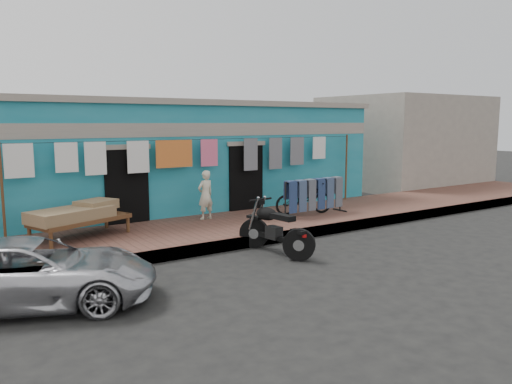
% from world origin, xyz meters
% --- Properties ---
extents(ground, '(80.00, 80.00, 0.00)m').
position_xyz_m(ground, '(0.00, 0.00, 0.00)').
color(ground, black).
rests_on(ground, ground).
extents(sidewalk, '(28.00, 3.00, 0.25)m').
position_xyz_m(sidewalk, '(0.00, 3.00, 0.12)').
color(sidewalk, brown).
rests_on(sidewalk, ground).
extents(curb, '(28.00, 0.10, 0.25)m').
position_xyz_m(curb, '(0.00, 1.55, 0.12)').
color(curb, gray).
rests_on(curb, ground).
extents(building, '(12.20, 5.20, 3.36)m').
position_xyz_m(building, '(-0.00, 6.99, 1.69)').
color(building, teal).
rests_on(building, ground).
extents(neighbor_right, '(6.00, 5.00, 3.80)m').
position_xyz_m(neighbor_right, '(11.00, 7.00, 1.90)').
color(neighbor_right, '#9E9384').
rests_on(neighbor_right, ground).
extents(clothesline, '(10.06, 0.06, 2.10)m').
position_xyz_m(clothesline, '(-0.41, 4.25, 1.83)').
color(clothesline, brown).
rests_on(clothesline, sidewalk).
extents(car, '(4.11, 2.98, 1.06)m').
position_xyz_m(car, '(-5.11, 0.40, 0.53)').
color(car, silver).
rests_on(car, ground).
extents(seated_person, '(0.51, 0.39, 1.27)m').
position_xyz_m(seated_person, '(-0.35, 3.83, 0.89)').
color(seated_person, beige).
rests_on(seated_person, sidewalk).
extents(bicycle, '(1.74, 0.97, 1.06)m').
position_xyz_m(bicycle, '(2.23, 2.98, 0.78)').
color(bicycle, black).
rests_on(bicycle, sidewalk).
extents(motorcycle, '(1.03, 1.88, 1.12)m').
position_xyz_m(motorcycle, '(-0.31, 0.79, 0.56)').
color(motorcycle, black).
rests_on(motorcycle, ground).
extents(charpoy, '(2.85, 2.46, 0.73)m').
position_xyz_m(charpoy, '(-3.60, 3.48, 0.62)').
color(charpoy, brown).
rests_on(charpoy, sidewalk).
extents(jeans_rack, '(2.15, 0.60, 1.01)m').
position_xyz_m(jeans_rack, '(2.40, 2.76, 0.76)').
color(jeans_rack, black).
rests_on(jeans_rack, sidewalk).
extents(litter_a, '(0.23, 0.19, 0.09)m').
position_xyz_m(litter_a, '(0.57, 1.02, 0.05)').
color(litter_a, silver).
rests_on(litter_a, ground).
extents(litter_b, '(0.20, 0.19, 0.08)m').
position_xyz_m(litter_b, '(0.58, 1.02, 0.04)').
color(litter_b, silver).
rests_on(litter_b, ground).
extents(litter_c, '(0.20, 0.23, 0.08)m').
position_xyz_m(litter_c, '(0.38, 1.12, 0.04)').
color(litter_c, silver).
rests_on(litter_c, ground).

